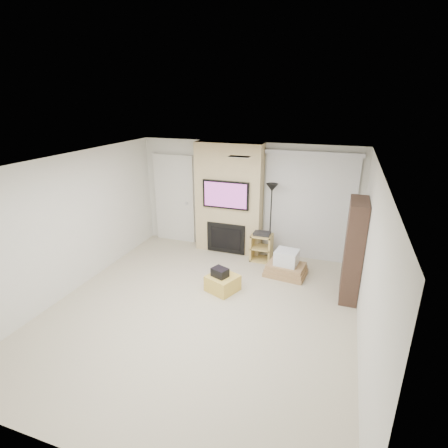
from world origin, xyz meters
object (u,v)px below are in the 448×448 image
(ottoman, at_px, (223,283))
(floor_lamp, at_px, (271,201))
(box_stack, at_px, (286,266))
(bookshelf, at_px, (353,250))
(av_stand, at_px, (262,246))

(ottoman, xyz_separation_m, floor_lamp, (0.52, 1.64, 1.19))
(floor_lamp, distance_m, box_stack, 1.40)
(bookshelf, bearing_deg, ottoman, -165.30)
(av_stand, height_order, box_stack, av_stand)
(floor_lamp, bearing_deg, box_stack, -53.10)
(ottoman, bearing_deg, bookshelf, 14.70)
(ottoman, bearing_deg, box_stack, 44.61)
(box_stack, height_order, bookshelf, bookshelf)
(floor_lamp, xyz_separation_m, box_stack, (0.49, -0.65, -1.14))
(bookshelf, bearing_deg, floor_lamp, 147.81)
(box_stack, bearing_deg, bookshelf, -18.98)
(av_stand, xyz_separation_m, bookshelf, (1.83, -0.92, 0.55))
(av_stand, relative_size, bookshelf, 0.37)
(av_stand, xyz_separation_m, box_stack, (0.63, -0.51, -0.14))
(ottoman, distance_m, av_stand, 1.56)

